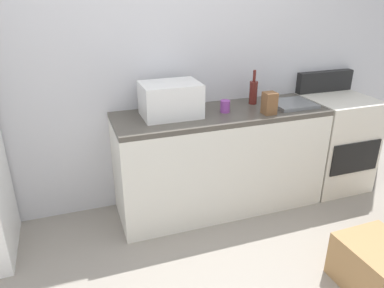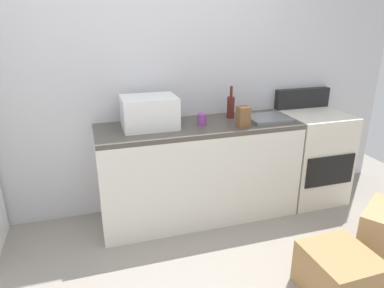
{
  "view_description": "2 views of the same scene",
  "coord_description": "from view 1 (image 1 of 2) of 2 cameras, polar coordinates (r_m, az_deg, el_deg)",
  "views": [
    {
      "loc": [
        -0.89,
        -1.46,
        1.86
      ],
      "look_at": [
        -0.05,
        0.93,
        0.77
      ],
      "focal_mm": 34.25,
      "sensor_mm": 36.0,
      "label": 1
    },
    {
      "loc": [
        -0.63,
        -1.61,
        1.8
      ],
      "look_at": [
        0.19,
        1.02,
        0.79
      ],
      "focal_mm": 32.7,
      "sensor_mm": 36.0,
      "label": 2
    }
  ],
  "objects": [
    {
      "name": "knife_block",
      "position": [
        3.05,
        11.96,
        6.23
      ],
      "size": [
        0.1,
        0.1,
        0.18
      ],
      "primitive_type": "cube",
      "color": "brown",
      "rests_on": "kitchen_counter"
    },
    {
      "name": "stove_oven",
      "position": [
        3.86,
        21.18,
        0.48
      ],
      "size": [
        0.6,
        0.61,
        1.1
      ],
      "color": "silver",
      "rests_on": "ground_plane"
    },
    {
      "name": "wall_back",
      "position": [
        3.19,
        -2.86,
        13.2
      ],
      "size": [
        5.0,
        0.1,
        2.6
      ],
      "primitive_type": "cube",
      "color": "silver",
      "rests_on": "ground_plane"
    },
    {
      "name": "coffee_mug",
      "position": [
        3.05,
        5.18,
        5.87
      ],
      "size": [
        0.08,
        0.08,
        0.1
      ],
      "primitive_type": "cylinder",
      "color": "purple",
      "rests_on": "kitchen_counter"
    },
    {
      "name": "wine_bottle",
      "position": [
        3.29,
        9.53,
        8.05
      ],
      "size": [
        0.07,
        0.07,
        0.3
      ],
      "color": "#591E19",
      "rests_on": "kitchen_counter"
    },
    {
      "name": "cardboard_box_medium",
      "position": [
        2.81,
        26.76,
        -16.65
      ],
      "size": [
        0.43,
        0.47,
        0.33
      ],
      "primitive_type": "cube",
      "rotation": [
        0.0,
        0.0,
        0.02
      ],
      "color": "#A37A4C",
      "rests_on": "ground_plane"
    },
    {
      "name": "microwave",
      "position": [
        2.93,
        -3.38,
        6.92
      ],
      "size": [
        0.46,
        0.34,
        0.27
      ],
      "primitive_type": "cube",
      "color": "white",
      "rests_on": "kitchen_counter"
    },
    {
      "name": "sink_basin",
      "position": [
        3.34,
        15.32,
        6.05
      ],
      "size": [
        0.36,
        0.32,
        0.03
      ],
      "primitive_type": "cube",
      "color": "slate",
      "rests_on": "kitchen_counter"
    },
    {
      "name": "kitchen_counter",
      "position": [
        3.24,
        4.33,
        -2.53
      ],
      "size": [
        1.8,
        0.6,
        0.9
      ],
      "color": "silver",
      "rests_on": "ground_plane"
    }
  ]
}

